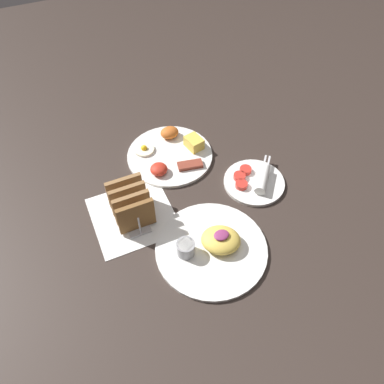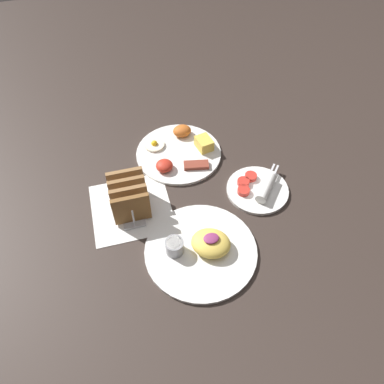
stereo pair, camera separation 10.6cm
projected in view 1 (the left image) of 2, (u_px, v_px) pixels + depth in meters
The scene contains 6 objects.
ground_plane at pixel (188, 204), 1.07m from camera, with size 3.00×3.00×0.00m, color #332823.
napkin_flat at pixel (133, 215), 1.04m from camera, with size 0.22×0.22×0.00m.
plate_breakfast at pixel (171, 153), 1.19m from camera, with size 0.27×0.27×0.05m.
plate_condiments at pixel (254, 181), 1.11m from camera, with size 0.18×0.18×0.04m.
plate_foreground at pixel (212, 246), 0.96m from camera, with size 0.29×0.29×0.06m.
toast_rack at pixel (131, 204), 1.00m from camera, with size 0.10×0.15×0.10m.
Camera 1 is at (-0.26, -0.60, 0.85)m, focal length 35.00 mm.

